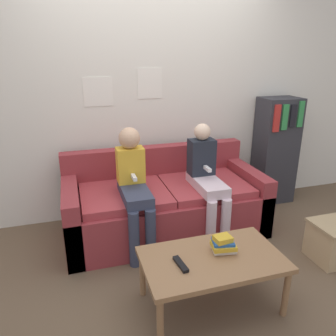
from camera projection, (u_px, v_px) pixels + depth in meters
The scene contains 9 objects.
ground_plane at pixel (182, 260), 2.83m from camera, with size 10.00×10.00×0.00m, color brown.
wall_back at pixel (149, 93), 3.37m from camera, with size 8.00×0.06×2.60m.
couch at pixel (164, 204), 3.23m from camera, with size 1.89×0.87×0.78m.
coffee_table at pixel (212, 263), 2.23m from camera, with size 0.95×0.56×0.39m.
person_left at pixel (134, 183), 2.85m from camera, with size 0.24×0.59×1.09m.
person_right at pixel (207, 177), 3.03m from camera, with size 0.24×0.59×1.08m.
tv_remote at pixel (181, 264), 2.12m from camera, with size 0.06×0.17×0.02m.
book_stack at pixel (223, 244), 2.26m from camera, with size 0.19×0.16×0.12m.
bookshelf at pixel (275, 151), 3.81m from camera, with size 0.44×0.34×1.22m.
Camera 1 is at (-0.81, -2.26, 1.71)m, focal length 35.00 mm.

